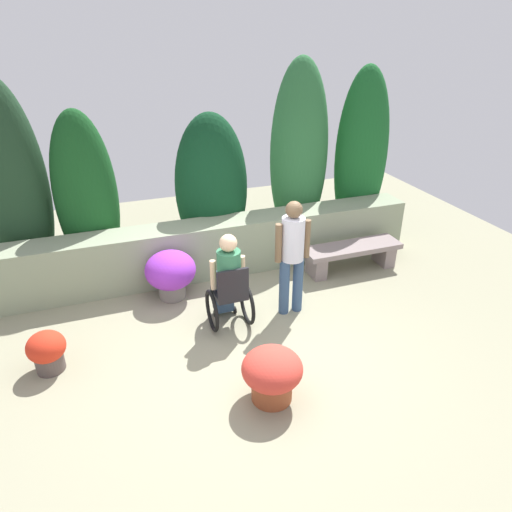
{
  "coord_description": "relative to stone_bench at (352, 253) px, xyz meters",
  "views": [
    {
      "loc": [
        -1.48,
        -4.32,
        3.61
      ],
      "look_at": [
        0.33,
        0.75,
        0.85
      ],
      "focal_mm": 32.19,
      "sensor_mm": 36.0,
      "label": 1
    }
  ],
  "objects": [
    {
      "name": "hedge_backdrop",
      "position": [
        -1.9,
        1.32,
        1.13
      ],
      "size": [
        6.58,
        0.89,
        3.16
      ],
      "color": "#1D3A23",
      "rests_on": "ground"
    },
    {
      "name": "flower_pot_red_accent",
      "position": [
        -2.25,
        -2.25,
        0.05
      ],
      "size": [
        0.65,
        0.65,
        0.6
      ],
      "color": "brown",
      "rests_on": "ground"
    },
    {
      "name": "flower_pot_terracotta_by_wall",
      "position": [
        -4.51,
        -0.97,
        -0.01
      ],
      "size": [
        0.43,
        0.43,
        0.51
      ],
      "color": "#524441",
      "rests_on": "ground"
    },
    {
      "name": "person_in_wheelchair",
      "position": [
        -2.29,
        -0.79,
        0.34
      ],
      "size": [
        0.53,
        0.66,
        1.33
      ],
      "rotation": [
        0.0,
        0.0,
        -0.19
      ],
      "color": "black",
      "rests_on": "ground"
    },
    {
      "name": "person_standing_companion",
      "position": [
        -1.4,
        -0.78,
        0.64
      ],
      "size": [
        0.49,
        0.3,
        1.62
      ],
      "rotation": [
        0.0,
        0.0,
        -0.17
      ],
      "color": "#355074",
      "rests_on": "ground"
    },
    {
      "name": "stone_bench",
      "position": [
        0.0,
        0.0,
        0.0
      ],
      "size": [
        1.6,
        0.47,
        0.43
      ],
      "rotation": [
        0.0,
        0.0,
        -0.11
      ],
      "color": "gray",
      "rests_on": "ground"
    },
    {
      "name": "flower_pot_purple_near",
      "position": [
        -2.88,
        0.14,
        0.12
      ],
      "size": [
        0.73,
        0.73,
        0.72
      ],
      "color": "slate",
      "rests_on": "ground"
    },
    {
      "name": "stone_retaining_wall",
      "position": [
        -2.18,
        0.66,
        0.14
      ],
      "size": [
        6.76,
        0.55,
        0.86
      ],
      "primitive_type": "cube",
      "color": "gray",
      "rests_on": "ground"
    },
    {
      "name": "ground_plane",
      "position": [
        -2.18,
        -1.35,
        -0.29
      ],
      "size": [
        11.58,
        11.58,
        0.0
      ],
      "primitive_type": "plane",
      "color": "gray"
    }
  ]
}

